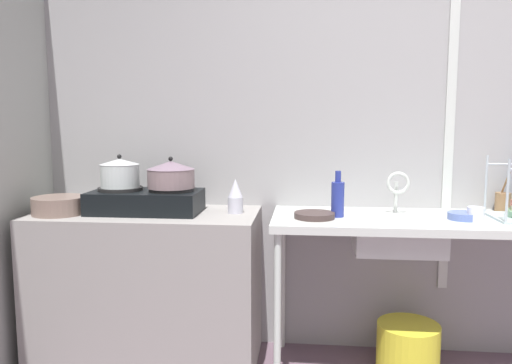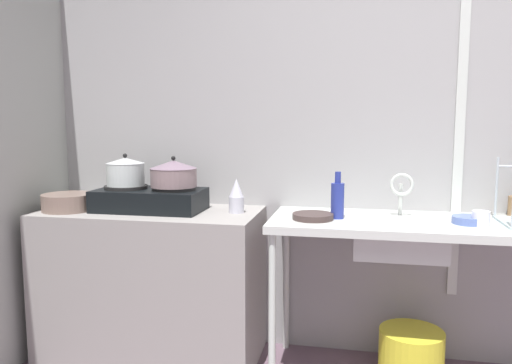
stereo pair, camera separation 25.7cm
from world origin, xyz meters
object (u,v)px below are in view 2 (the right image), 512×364
at_px(pot_on_left_burner, 125,172).
at_px(small_bowl_on_drainboard, 469,220).
at_px(stove, 150,199).
at_px(sink_basin, 399,239).
at_px(pot_on_right_burner, 174,173).
at_px(percolator, 236,196).
at_px(bucket_on_floor, 411,354).
at_px(faucet, 402,188).
at_px(bottle_by_sink, 337,199).
at_px(frying_pan, 313,216).
at_px(pot_beside_stove, 68,202).
at_px(cup_by_rack, 481,218).

xyz_separation_m(pot_on_left_burner, small_bowl_on_drainboard, (1.78, -0.03, -0.20)).
bearing_deg(stove, sink_basin, -1.38).
height_order(pot_on_left_burner, sink_basin, pot_on_left_burner).
height_order(pot_on_left_burner, small_bowl_on_drainboard, pot_on_left_burner).
xyz_separation_m(pot_on_right_burner, sink_basin, (1.18, -0.03, -0.30)).
relative_size(stove, pot_on_left_burner, 2.80).
xyz_separation_m(percolator, small_bowl_on_drainboard, (1.16, -0.06, -0.07)).
xyz_separation_m(pot_on_right_burner, percolator, (0.34, 0.03, -0.12)).
height_order(stove, percolator, percolator).
bearing_deg(pot_on_right_burner, percolator, 5.59).
bearing_deg(bucket_on_floor, stove, -178.68).
bearing_deg(faucet, pot_on_left_burner, -176.18).
bearing_deg(bucket_on_floor, bottle_by_sink, -172.82).
xyz_separation_m(pot_on_right_burner, frying_pan, (0.76, -0.07, -0.19)).
relative_size(small_bowl_on_drainboard, bottle_by_sink, 0.66).
bearing_deg(percolator, sink_basin, -4.42).
relative_size(pot_on_left_burner, bottle_by_sink, 0.88).
bearing_deg(faucet, stove, -175.78).
height_order(pot_beside_stove, small_bowl_on_drainboard, pot_beside_stove).
distance_m(frying_pan, bottle_by_sink, 0.15).
relative_size(percolator, frying_pan, 0.90).
height_order(percolator, bottle_by_sink, bottle_by_sink).
height_order(cup_by_rack, bucket_on_floor, cup_by_rack).
xyz_separation_m(pot_beside_stove, cup_by_rack, (2.13, 0.02, -0.01)).
relative_size(pot_on_left_burner, bucket_on_floor, 0.63).
height_order(bottle_by_sink, bucket_on_floor, bottle_by_sink).
height_order(percolator, faucet, faucet).
bearing_deg(frying_pan, bottle_by_sink, 23.46).
bearing_deg(bottle_by_sink, pot_on_right_burner, 178.91).
distance_m(pot_beside_stove, small_bowl_on_drainboard, 2.09).
distance_m(bottle_by_sink, bucket_on_floor, 0.90).
xyz_separation_m(stove, cup_by_rack, (1.69, -0.07, -0.03)).
xyz_separation_m(sink_basin, bucket_on_floor, (0.09, 0.06, -0.62)).
bearing_deg(cup_by_rack, faucet, 154.28).
height_order(pot_on_right_burner, bottle_by_sink, pot_on_right_burner).
distance_m(frying_pan, cup_by_rack, 0.79).
bearing_deg(stove, bucket_on_floor, 1.32).
distance_m(pot_on_right_burner, bottle_by_sink, 0.88).
relative_size(pot_beside_stove, cup_by_rack, 3.44).
distance_m(stove, sink_basin, 1.33).
height_order(stove, cup_by_rack, stove).
bearing_deg(sink_basin, percolator, 175.58).
height_order(sink_basin, bucket_on_floor, sink_basin).
xyz_separation_m(percolator, cup_by_rack, (1.20, -0.10, -0.05)).
xyz_separation_m(frying_pan, small_bowl_on_drainboard, (0.74, 0.04, 0.00)).
xyz_separation_m(cup_by_rack, small_bowl_on_drainboard, (-0.04, 0.04, -0.02)).
bearing_deg(pot_beside_stove, sink_basin, 1.83).
relative_size(stove, sink_basin, 1.33).
xyz_separation_m(stove, frying_pan, (0.90, -0.07, -0.05)).
xyz_separation_m(pot_on_left_burner, bucket_on_floor, (1.55, 0.03, -0.92)).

